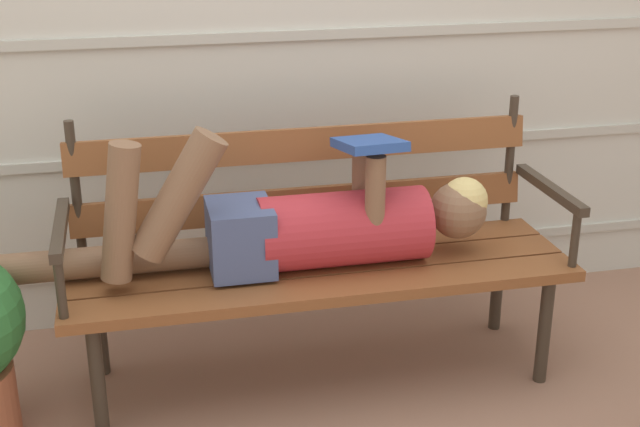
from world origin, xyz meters
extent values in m
plane|color=#936B56|center=(0.00, 0.00, 0.00)|extent=(12.00, 12.00, 0.00)
cube|color=#B7B7AD|center=(0.00, 0.70, 0.21)|extent=(5.44, 0.02, 0.04)
cube|color=#B7B7AD|center=(0.00, 0.70, 0.64)|extent=(5.44, 0.02, 0.04)
cube|color=#B7B7AD|center=(0.00, 0.70, 1.07)|extent=(5.44, 0.02, 0.04)
cube|color=brown|center=(0.00, -0.02, 0.40)|extent=(1.65, 0.15, 0.04)
cube|color=brown|center=(0.00, 0.15, 0.40)|extent=(1.65, 0.15, 0.04)
cube|color=brown|center=(0.00, 0.31, 0.40)|extent=(1.65, 0.15, 0.04)
cube|color=brown|center=(0.00, 0.39, 0.55)|extent=(1.58, 0.05, 0.11)
cube|color=brown|center=(0.00, 0.39, 0.76)|extent=(1.58, 0.05, 0.11)
cylinder|color=#382D23|center=(-0.76, 0.39, 0.65)|extent=(0.03, 0.03, 0.47)
cylinder|color=#382D23|center=(0.76, 0.39, 0.65)|extent=(0.03, 0.03, 0.47)
cylinder|color=#382D23|center=(-0.72, -0.04, 0.19)|extent=(0.04, 0.04, 0.38)
cylinder|color=#382D23|center=(0.72, -0.04, 0.19)|extent=(0.04, 0.04, 0.38)
cylinder|color=#382D23|center=(-0.72, 0.34, 0.19)|extent=(0.04, 0.04, 0.38)
cylinder|color=#382D23|center=(0.72, 0.34, 0.19)|extent=(0.04, 0.04, 0.38)
cube|color=#382D23|center=(-0.80, 0.15, 0.62)|extent=(0.04, 0.46, 0.03)
cylinder|color=#382D23|center=(-0.80, -0.04, 0.52)|extent=(0.03, 0.03, 0.20)
cube|color=#382D23|center=(0.80, 0.15, 0.62)|extent=(0.04, 0.46, 0.03)
cylinder|color=#382D23|center=(0.80, -0.04, 0.52)|extent=(0.03, 0.03, 0.20)
cylinder|color=#B72D38|center=(0.08, 0.15, 0.54)|extent=(0.55, 0.24, 0.24)
cube|color=#475684|center=(-0.26, 0.15, 0.54)|extent=(0.20, 0.23, 0.22)
sphere|color=brown|center=(0.47, 0.15, 0.57)|extent=(0.19, 0.19, 0.19)
sphere|color=#E0C67A|center=(0.49, 0.15, 0.60)|extent=(0.16, 0.16, 0.16)
cylinder|color=brown|center=(-0.44, 0.09, 0.72)|extent=(0.31, 0.11, 0.41)
cylinder|color=brown|center=(-0.62, 0.09, 0.68)|extent=(0.15, 0.09, 0.43)
cylinder|color=brown|center=(-0.73, 0.21, 0.48)|extent=(0.79, 0.10, 0.10)
cylinder|color=brown|center=(0.16, 0.07, 0.67)|extent=(0.06, 0.06, 0.26)
cylinder|color=brown|center=(0.16, 0.23, 0.67)|extent=(0.06, 0.06, 0.26)
cube|color=#284C9E|center=(0.16, 0.15, 0.82)|extent=(0.20, 0.26, 0.07)
camera|label=1|loc=(-0.57, -2.36, 1.59)|focal=48.45mm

